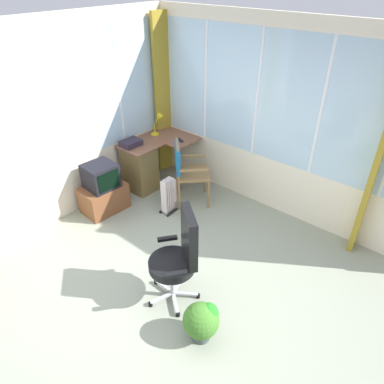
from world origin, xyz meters
The scene contains 14 objects.
ground centered at (0.00, 0.00, -0.03)m, with size 5.59×5.47×0.06m, color gray.
north_window_panel centered at (0.00, 2.26, 1.34)m, with size 4.59×0.07×2.68m.
east_window_panel centered at (2.33, 0.00, 1.34)m, with size 0.07×4.47×2.68m.
curtain_corner centered at (2.20, 2.13, 1.29)m, with size 0.34×0.07×2.58m, color olive.
curtain_east_far centered at (2.25, -1.23, 1.29)m, with size 0.34×0.07×2.58m, color olive.
desk centered at (1.42, 1.93, 0.41)m, with size 1.13×0.84×0.77m.
desk_lamp centered at (1.94, 1.99, 1.01)m, with size 0.23×0.19×0.37m.
tv_remote centered at (1.95, 1.56, 0.78)m, with size 0.04×0.15×0.02m, color black.
paper_tray centered at (1.33, 2.02, 0.82)m, with size 0.30×0.23×0.09m, color #2D2431.
wooden_armchair centered at (1.58, 1.15, 0.62)m, with size 0.68×0.68×0.97m.
office_chair centered at (0.13, -0.07, 0.62)m, with size 0.60×0.61×1.12m.
tv_on_stand centered at (0.63, 1.91, 0.34)m, with size 0.67×0.48×0.76m.
space_heater centered at (1.22, 1.14, 0.28)m, with size 0.27×0.18×0.56m.
potted_plant centered at (-0.13, -0.59, 0.25)m, with size 0.36×0.36×0.43m.
Camera 1 is at (-1.88, -1.94, 3.16)m, focal length 33.27 mm.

